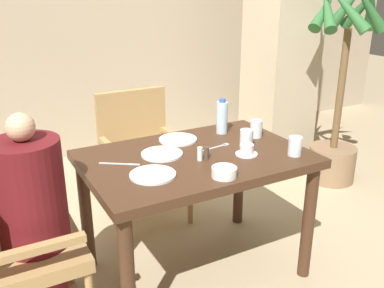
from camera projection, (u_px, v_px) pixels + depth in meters
The scene contains 21 objects.
ground_plane at pixel (195, 269), 2.61m from camera, with size 16.00×16.00×0.00m, color tan.
wall_back at pixel (79, 11), 3.96m from camera, with size 8.00×0.06×2.80m.
pillar_stone at pixel (283, 18), 3.83m from camera, with size 0.53×0.53×2.70m.
dining_table at pixel (195, 173), 2.38m from camera, with size 1.21×0.82×0.75m.
chair_left_side at pixel (4, 243), 1.98m from camera, with size 0.53×0.53×0.91m.
diner_in_left_chair at pixel (34, 223), 2.02m from camera, with size 0.32×0.32×1.11m.
chair_far_side at pixel (141, 150), 3.10m from camera, with size 0.53×0.53×0.91m.
potted_palm at pixel (339, 101), 3.56m from camera, with size 0.57×0.61×1.76m.
plate_main_left at pixel (178, 139), 2.56m from camera, with size 0.23×0.23×0.01m.
plate_main_right at pixel (162, 154), 2.34m from camera, with size 0.23×0.23×0.01m.
plate_dessert_center at pixel (153, 175), 2.08m from camera, with size 0.23×0.23×0.01m.
teacup_with_saucer at pixel (247, 150), 2.34m from camera, with size 0.12×0.12×0.06m.
bowl_small at pixel (224, 172), 2.07m from camera, with size 0.12×0.12×0.05m.
water_bottle at pixel (222, 117), 2.66m from camera, with size 0.07×0.07×0.22m.
glass_tall_near at pixel (256, 129), 2.60m from camera, with size 0.07×0.07×0.10m.
glass_tall_mid at pixel (295, 146), 2.32m from camera, with size 0.07×0.07×0.10m.
glass_tall_far at pixel (246, 138), 2.44m from camera, with size 0.07×0.07×0.10m.
salt_shaker at pixel (200, 154), 2.26m from camera, with size 0.03×0.03×0.07m.
pepper_shaker at pixel (206, 153), 2.28m from camera, with size 0.03×0.03×0.07m.
fork_beside_plate at pixel (217, 147), 2.45m from camera, with size 0.21×0.04×0.00m.
knife_beside_plate at pixel (122, 164), 2.22m from camera, with size 0.19×0.13×0.00m.
Camera 1 is at (-1.06, -1.90, 1.63)m, focal length 40.00 mm.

